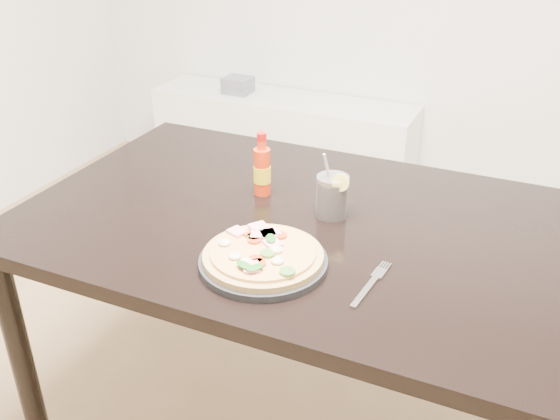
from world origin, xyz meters
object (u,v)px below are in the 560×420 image
at_px(cola_cup, 332,197).
at_px(media_console, 283,143).
at_px(hot_sauce_bottle, 262,170).
at_px(dining_table, 299,246).
at_px(fork, 372,282).
at_px(pizza, 263,254).
at_px(plate, 263,262).

distance_m(cola_cup, media_console, 1.83).
bearing_deg(hot_sauce_bottle, dining_table, -30.20).
distance_m(dining_table, fork, 0.34).
xyz_separation_m(dining_table, hot_sauce_bottle, (-0.14, 0.08, 0.15)).
relative_size(dining_table, pizza, 5.25).
relative_size(dining_table, cola_cup, 8.08).
bearing_deg(fork, dining_table, 146.48).
bearing_deg(media_console, cola_cup, -61.86).
bearing_deg(cola_cup, fork, -54.01).
bearing_deg(fork, media_console, 125.01).
bearing_deg(hot_sauce_bottle, fork, -36.14).
distance_m(plate, media_console, 2.03).
bearing_deg(pizza, plate, -27.41).
height_order(dining_table, hot_sauce_bottle, hot_sauce_bottle).
xyz_separation_m(fork, media_console, (-1.00, 1.79, -0.50)).
distance_m(pizza, hot_sauce_bottle, 0.36).
xyz_separation_m(pizza, media_console, (-0.76, 1.82, -0.53)).
bearing_deg(dining_table, plate, -87.36).
bearing_deg(dining_table, pizza, -87.75).
height_order(plate, pizza, pizza).
height_order(hot_sauce_bottle, cola_cup, hot_sauce_bottle).
bearing_deg(fork, cola_cup, 131.67).
relative_size(pizza, hot_sauce_bottle, 1.52).
bearing_deg(pizza, cola_cup, 78.10).
bearing_deg(plate, hot_sauce_bottle, 115.99).
distance_m(hot_sauce_bottle, media_console, 1.71).
distance_m(pizza, fork, 0.25).
xyz_separation_m(dining_table, cola_cup, (0.07, 0.05, 0.13)).
bearing_deg(cola_cup, media_console, 118.14).
height_order(cola_cup, media_console, cola_cup).
distance_m(cola_cup, fork, 0.32).
relative_size(plate, media_console, 0.20).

